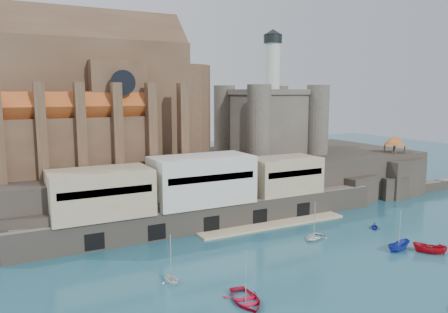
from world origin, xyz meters
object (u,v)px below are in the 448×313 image
church (97,103)px  pavilion (395,141)px  boat_2 (398,250)px  boat_0 (246,302)px  castle_keep (269,118)px

church → pavilion: size_ratio=7.34×
boat_2 → boat_0: bearing=89.8°
church → boat_0: (6.37, -47.27, -22.13)m
pavilion → boat_0: bearing=-152.3°
church → boat_0: bearing=-82.3°
pavilion → castle_keep: bearing=149.8°
castle_keep → boat_2: bearing=-95.6°
castle_keep → pavilion: castle_keep is taller
castle_keep → boat_0: size_ratio=4.58×
boat_2 → church: bearing=32.4°
castle_keep → boat_0: 60.35m
boat_2 → pavilion: bearing=-54.3°
church → boat_2: size_ratio=10.03×
church → boat_0: size_ratio=7.34×
boat_0 → pavilion: bearing=36.1°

